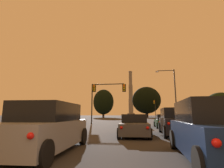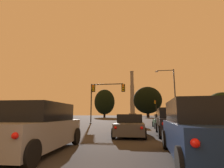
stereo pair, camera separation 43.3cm
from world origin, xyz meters
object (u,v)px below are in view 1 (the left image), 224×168
suv_right_lane_third (213,131)px  sedan_center_lane_second (134,125)px  suv_left_lane_third (47,128)px  smokestack (131,98)px  traffic_light_overhead_left (103,93)px  street_lamp (172,90)px  hatchback_right_lane_front (164,121)px  sedan_center_lane_front (134,121)px  suv_right_lane_second (176,122)px  traffic_light_far_right (155,107)px

suv_right_lane_third → sedan_center_lane_second: (-2.56, 6.40, -0.23)m
suv_left_lane_third → smokestack: bearing=88.3°
sedan_center_lane_second → traffic_light_overhead_left: 16.22m
street_lamp → sedan_center_lane_second: bearing=-109.0°
traffic_light_overhead_left → smokestack: bearing=90.4°
traffic_light_overhead_left → suv_right_lane_third: bearing=-70.0°
hatchback_right_lane_front → street_lamp: 11.39m
sedan_center_lane_front → smokestack: (-6.04, 152.45, 16.97)m
hatchback_right_lane_front → smokestack: smokestack is taller
smokestack → traffic_light_overhead_left: bearing=-89.6°
sedan_center_lane_front → traffic_light_overhead_left: size_ratio=0.75×
street_lamp → smokestack: 144.84m
sedan_center_lane_second → smokestack: (-6.27, 161.36, 16.97)m
suv_right_lane_third → sedan_center_lane_front: bearing=103.1°
suv_right_lane_second → sedan_center_lane_second: bearing=-164.3°
sedan_center_lane_second → traffic_light_overhead_left: traffic_light_overhead_left is taller
suv_right_lane_second → smokestack: size_ratio=0.11×
suv_right_lane_second → suv_right_lane_third: bearing=-90.2°
suv_left_lane_third → traffic_light_overhead_left: traffic_light_overhead_left is taller
suv_right_lane_second → suv_left_lane_third: 8.98m
traffic_light_overhead_left → street_lamp: (11.19, 2.75, 0.63)m
hatchback_right_lane_front → traffic_light_far_right: size_ratio=0.66×
hatchback_right_lane_front → suv_right_lane_second: size_ratio=0.83×
sedan_center_lane_second → smokestack: size_ratio=0.11×
suv_right_lane_second → traffic_light_overhead_left: traffic_light_overhead_left is taller
street_lamp → hatchback_right_lane_front: bearing=-106.8°
sedan_center_lane_front → traffic_light_far_right: (6.28, 39.87, 3.44)m
suv_right_lane_second → traffic_light_far_right: size_ratio=0.79×
traffic_light_far_right → street_lamp: 31.26m
suv_right_lane_second → traffic_light_overhead_left: size_ratio=0.79×
traffic_light_far_right → smokestack: smokestack is taller
sedan_center_lane_second → traffic_light_far_right: traffic_light_far_right is taller
hatchback_right_lane_front → sedan_center_lane_front: bearing=159.3°
smokestack → suv_left_lane_third: bearing=-89.0°
hatchback_right_lane_front → sedan_center_lane_second: hatchback_right_lane_front is taller
hatchback_right_lane_front → suv_left_lane_third: size_ratio=0.82×
hatchback_right_lane_front → sedan_center_lane_front: (-3.27, 1.25, 0.00)m
suv_right_lane_third → traffic_light_far_right: (3.49, 55.19, 3.21)m
traffic_light_overhead_left → street_lamp: size_ratio=0.70×
sedan_center_lane_front → traffic_light_overhead_left: traffic_light_overhead_left is taller
street_lamp → smokestack: bearing=94.9°
suv_right_lane_second → suv_left_lane_third: bearing=-130.4°
street_lamp → suv_right_lane_second: bearing=-100.6°
sedan_center_lane_front → sedan_center_lane_second: size_ratio=1.00×
suv_right_lane_second → smokestack: (-9.15, 160.68, 16.74)m
traffic_light_overhead_left → smokestack: smokestack is taller
hatchback_right_lane_front → sedan_center_lane_second: (-3.04, -7.67, 0.00)m
hatchback_right_lane_front → suv_left_lane_third: bearing=-114.6°
suv_right_lane_third → suv_right_lane_second: 7.08m
sedan_center_lane_second → street_lamp: size_ratio=0.53×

